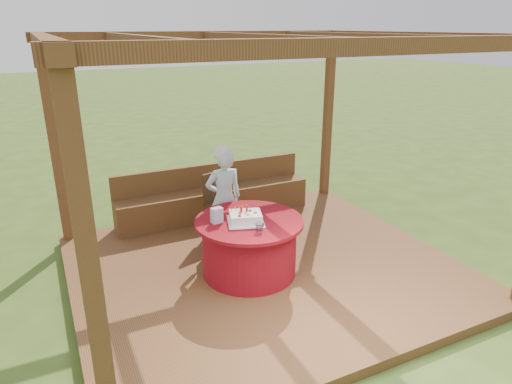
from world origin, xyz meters
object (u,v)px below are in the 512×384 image
(gift_bag, at_px, (217,215))
(drinking_glass, at_px, (260,227))
(chair, at_px, (221,200))
(birthday_cake, at_px, (246,217))
(bench, at_px, (215,200))
(elderly_woman, at_px, (224,197))
(table, at_px, (249,246))

(gift_bag, xyz_separation_m, drinking_glass, (0.33, -0.42, -0.04))
(chair, height_order, drinking_glass, chair)
(gift_bag, height_order, drinking_glass, gift_bag)
(chair, relative_size, birthday_cake, 1.73)
(bench, relative_size, birthday_cake, 5.86)
(elderly_woman, relative_size, birthday_cake, 2.70)
(bench, relative_size, gift_bag, 16.80)
(birthday_cake, bearing_deg, bench, 80.50)
(birthday_cake, bearing_deg, chair, 81.39)
(birthday_cake, bearing_deg, elderly_woman, 85.21)
(drinking_glass, bearing_deg, chair, 84.21)
(gift_bag, bearing_deg, birthday_cake, -30.87)
(table, bearing_deg, chair, 83.92)
(birthday_cake, bearing_deg, drinking_glass, -84.25)
(chair, xyz_separation_m, gift_bag, (-0.49, -1.10, 0.29))
(bench, relative_size, chair, 3.40)
(birthday_cake, xyz_separation_m, drinking_glass, (0.03, -0.30, -0.01))
(bench, height_order, gift_bag, gift_bag)
(table, xyz_separation_m, elderly_woman, (0.01, 0.81, 0.35))
(bench, distance_m, drinking_glass, 2.20)
(elderly_woman, height_order, birthday_cake, elderly_woman)
(table, xyz_separation_m, gift_bag, (-0.36, 0.09, 0.43))
(table, height_order, drinking_glass, drinking_glass)
(table, relative_size, elderly_woman, 0.91)
(chair, height_order, gift_bag, chair)
(elderly_woman, relative_size, gift_bag, 7.75)
(bench, xyz_separation_m, birthday_cake, (-0.31, -1.83, 0.48))
(gift_bag, bearing_deg, bench, 60.71)
(bench, bearing_deg, birthday_cake, -99.50)
(elderly_woman, bearing_deg, drinking_glass, -92.00)
(chair, relative_size, drinking_glass, 9.21)
(table, xyz_separation_m, drinking_glass, (-0.03, -0.33, 0.38))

